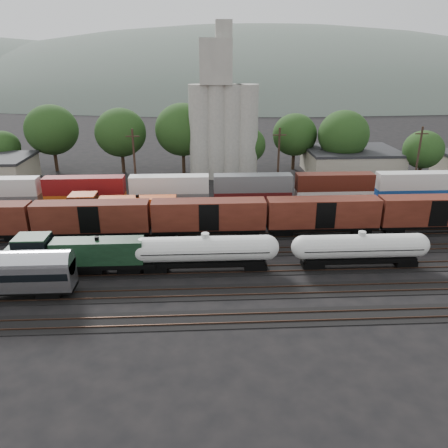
{
  "coord_description": "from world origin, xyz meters",
  "views": [
    {
      "loc": [
        -0.91,
        -49.64,
        22.97
      ],
      "look_at": [
        1.79,
        2.0,
        3.0
      ],
      "focal_mm": 35.0,
      "sensor_mm": 36.0,
      "label": 1
    }
  ],
  "objects_px": {
    "orange_locomotive": "(116,209)",
    "green_locomotive": "(72,254)",
    "grain_silo": "(223,121)",
    "tank_car_a": "(205,250)"
  },
  "relations": [
    {
      "from": "tank_car_a",
      "to": "orange_locomotive",
      "type": "xyz_separation_m",
      "value": [
        -12.54,
        15.0,
        -0.01
      ]
    },
    {
      "from": "tank_car_a",
      "to": "orange_locomotive",
      "type": "height_order",
      "value": "orange_locomotive"
    },
    {
      "from": "tank_car_a",
      "to": "orange_locomotive",
      "type": "distance_m",
      "value": 19.55
    },
    {
      "from": "orange_locomotive",
      "to": "green_locomotive",
      "type": "bearing_deg",
      "value": -98.57
    },
    {
      "from": "orange_locomotive",
      "to": "grain_silo",
      "type": "xyz_separation_m",
      "value": [
        16.49,
        26.0,
        8.67
      ]
    },
    {
      "from": "tank_car_a",
      "to": "grain_silo",
      "type": "height_order",
      "value": "grain_silo"
    },
    {
      "from": "grain_silo",
      "to": "tank_car_a",
      "type": "bearing_deg",
      "value": -95.5
    },
    {
      "from": "orange_locomotive",
      "to": "grain_silo",
      "type": "distance_m",
      "value": 31.98
    },
    {
      "from": "orange_locomotive",
      "to": "grain_silo",
      "type": "bearing_deg",
      "value": 57.62
    },
    {
      "from": "green_locomotive",
      "to": "orange_locomotive",
      "type": "bearing_deg",
      "value": 81.43
    }
  ]
}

